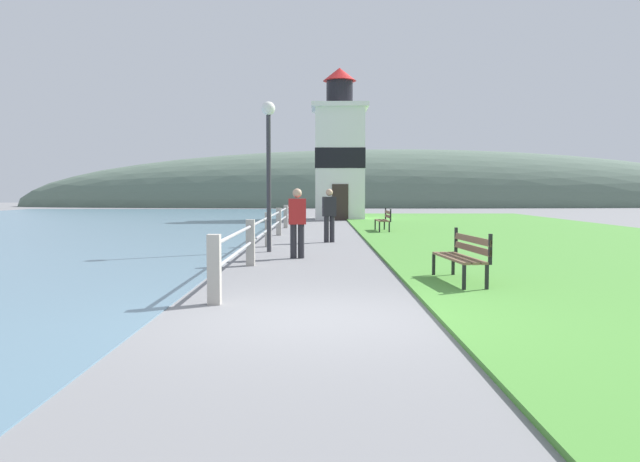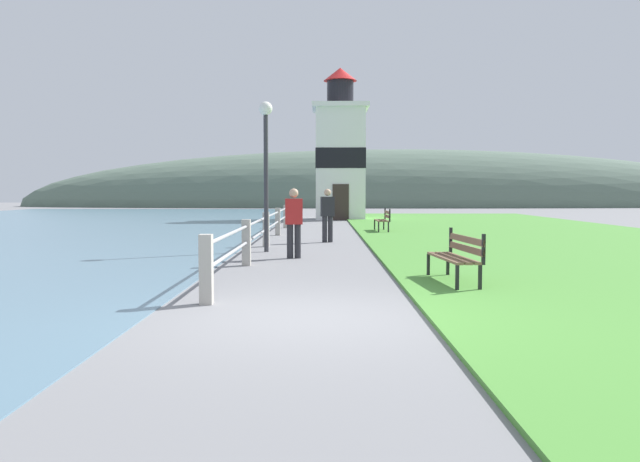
% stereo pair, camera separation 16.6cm
% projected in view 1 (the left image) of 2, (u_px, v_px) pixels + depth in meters
% --- Properties ---
extents(ground_plane, '(160.00, 160.00, 0.00)m').
position_uv_depth(ground_plane, '(313.00, 319.00, 7.88)').
color(ground_plane, slate).
extents(grass_verge, '(12.00, 42.54, 0.06)m').
position_uv_depth(grass_verge, '(529.00, 236.00, 22.05)').
color(grass_verge, '#4C8E38').
rests_on(grass_verge, ground_plane).
extents(seawall_railing, '(0.18, 23.28, 1.00)m').
position_uv_depth(seawall_railing, '(273.00, 223.00, 20.37)').
color(seawall_railing, '#A8A399').
rests_on(seawall_railing, ground_plane).
extents(park_bench_near, '(0.64, 1.82, 0.94)m').
position_uv_depth(park_bench_near, '(462.00, 254.00, 10.69)').
color(park_bench_near, brown).
rests_on(park_bench_near, ground_plane).
extents(park_bench_midway, '(0.49, 1.64, 0.94)m').
position_uv_depth(park_bench_midway, '(383.00, 219.00, 24.31)').
color(park_bench_midway, brown).
rests_on(park_bench_midway, ground_plane).
extents(lighthouse, '(3.16, 3.16, 8.59)m').
position_uv_depth(lighthouse, '(338.00, 155.00, 35.57)').
color(lighthouse, white).
rests_on(lighthouse, ground_plane).
extents(person_strolling, '(0.45, 0.30, 1.68)m').
position_uv_depth(person_strolling, '(328.00, 213.00, 19.60)').
color(person_strolling, '#28282D').
rests_on(person_strolling, ground_plane).
extents(person_by_railing, '(0.43, 0.26, 1.68)m').
position_uv_depth(person_by_railing, '(296.00, 221.00, 14.91)').
color(person_by_railing, '#28282D').
rests_on(person_by_railing, ground_plane).
extents(lamp_post, '(0.36, 0.36, 3.96)m').
position_uv_depth(lamp_post, '(267.00, 148.00, 16.39)').
color(lamp_post, '#333338').
rests_on(lamp_post, ground_plane).
extents(distant_hillside, '(80.00, 16.00, 12.00)m').
position_uv_depth(distant_hillside, '(393.00, 206.00, 66.14)').
color(distant_hillside, '#566B5B').
rests_on(distant_hillside, ground_plane).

